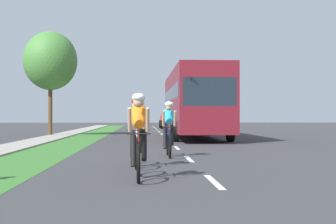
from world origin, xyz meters
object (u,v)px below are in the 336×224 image
object	(u,v)px
cyclist_trailing	(137,132)
bus_maroon	(194,101)
pickup_red	(171,120)
cyclist_lead	(139,135)
street_tree_near	(50,61)
cyclist_distant	(169,128)

from	to	relation	value
cyclist_trailing	bus_maroon	distance (m)	14.36
bus_maroon	pickup_red	distance (m)	19.28
cyclist_lead	bus_maroon	bearing A→B (deg)	79.93
cyclist_lead	pickup_red	distance (m)	35.40
cyclist_lead	street_tree_near	bearing A→B (deg)	105.69
bus_maroon	street_tree_near	size ratio (longest dim) A/B	1.86
bus_maroon	cyclist_lead	bearing A→B (deg)	-100.07
pickup_red	street_tree_near	size ratio (longest dim) A/B	0.82
cyclist_distant	street_tree_near	bearing A→B (deg)	113.04
cyclist_distant	pickup_red	world-z (taller)	pickup_red
street_tree_near	pickup_red	bearing A→B (deg)	62.56
pickup_red	street_tree_near	distance (m)	18.37
cyclist_distant	pickup_red	distance (m)	30.74
cyclist_distant	street_tree_near	world-z (taller)	street_tree_near
street_tree_near	cyclist_trailing	bearing A→B (deg)	-72.75
cyclist_distant	street_tree_near	size ratio (longest dim) A/B	0.28
cyclist_lead	street_tree_near	xyz separation A→B (m)	(-5.42, 19.31, 3.66)
bus_maroon	street_tree_near	distance (m)	9.24
bus_maroon	cyclist_distant	bearing A→B (deg)	-100.05
cyclist_lead	cyclist_trailing	bearing A→B (deg)	91.69
cyclist_lead	cyclist_distant	bearing A→B (deg)	79.89
cyclist_trailing	bus_maroon	world-z (taller)	bus_maroon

